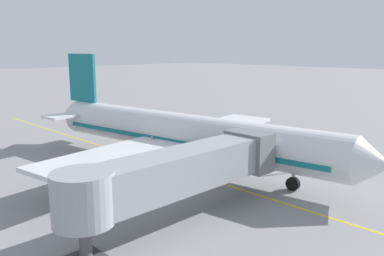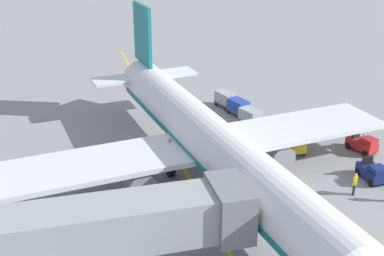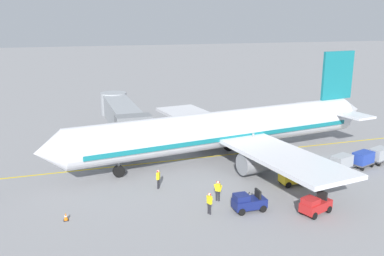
{
  "view_description": "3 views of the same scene",
  "coord_description": "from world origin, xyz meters",
  "px_view_note": "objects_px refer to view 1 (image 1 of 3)",
  "views": [
    {
      "loc": [
        24.57,
        26.65,
        11.29
      ],
      "look_at": [
        -2.72,
        -1.09,
        3.52
      ],
      "focal_mm": 37.66,
      "sensor_mm": 36.0,
      "label": 1
    },
    {
      "loc": [
        8.45,
        30.96,
        18.64
      ],
      "look_at": [
        -0.23,
        -1.73,
        4.06
      ],
      "focal_mm": 47.88,
      "sensor_mm": 36.0,
      "label": 2
    },
    {
      "loc": [
        -39.16,
        15.19,
        14.06
      ],
      "look_at": [
        1.59,
        1.78,
        2.86
      ],
      "focal_mm": 38.86,
      "sensor_mm": 36.0,
      "label": 3
    }
  ],
  "objects_px": {
    "baggage_tug_spare": "(255,135)",
    "baggage_cart_front": "(194,135)",
    "baggage_tug_lead": "(217,140)",
    "ground_crew_loader": "(289,163)",
    "baggage_cart_third_in_train": "(157,130)",
    "baggage_cart_second_in_train": "(172,132)",
    "ground_crew_wing_walker": "(299,147)",
    "baggage_cart_tail_end": "(142,127)",
    "parked_airliner": "(182,134)",
    "ground_crew_marshaller": "(277,148)",
    "baggage_tug_trailing": "(277,144)",
    "jet_bridge": "(178,171)"
  },
  "relations": [
    {
      "from": "jet_bridge",
      "to": "ground_crew_loader",
      "type": "distance_m",
      "value": 14.62
    },
    {
      "from": "baggage_tug_trailing",
      "to": "baggage_tug_spare",
      "type": "height_order",
      "value": "same"
    },
    {
      "from": "parked_airliner",
      "to": "ground_crew_wing_walker",
      "type": "height_order",
      "value": "parked_airliner"
    },
    {
      "from": "baggage_cart_front",
      "to": "ground_crew_marshaller",
      "type": "xyz_separation_m",
      "value": [
        -1.81,
        10.61,
        0.0
      ]
    },
    {
      "from": "jet_bridge",
      "to": "ground_crew_loader",
      "type": "height_order",
      "value": "jet_bridge"
    },
    {
      "from": "baggage_cart_tail_end",
      "to": "baggage_tug_lead",
      "type": "bearing_deg",
      "value": 101.28
    },
    {
      "from": "ground_crew_wing_walker",
      "to": "baggage_tug_lead",
      "type": "bearing_deg",
      "value": -71.27
    },
    {
      "from": "baggage_tug_spare",
      "to": "baggage_cart_tail_end",
      "type": "height_order",
      "value": "baggage_tug_spare"
    },
    {
      "from": "baggage_cart_third_in_train",
      "to": "ground_crew_loader",
      "type": "bearing_deg",
      "value": 86.72
    },
    {
      "from": "ground_crew_wing_walker",
      "to": "ground_crew_marshaller",
      "type": "height_order",
      "value": "same"
    },
    {
      "from": "parked_airliner",
      "to": "baggage_tug_lead",
      "type": "relative_size",
      "value": 14.87
    },
    {
      "from": "baggage_cart_tail_end",
      "to": "baggage_tug_spare",
      "type": "bearing_deg",
      "value": 121.19
    },
    {
      "from": "parked_airliner",
      "to": "ground_crew_marshaller",
      "type": "distance_m",
      "value": 10.67
    },
    {
      "from": "baggage_cart_third_in_train",
      "to": "baggage_cart_tail_end",
      "type": "height_order",
      "value": "same"
    },
    {
      "from": "baggage_tug_lead",
      "to": "parked_airliner",
      "type": "bearing_deg",
      "value": 19.2
    },
    {
      "from": "parked_airliner",
      "to": "baggage_cart_third_in_train",
      "type": "bearing_deg",
      "value": -119.26
    },
    {
      "from": "baggage_tug_lead",
      "to": "ground_crew_marshaller",
      "type": "relative_size",
      "value": 1.48
    },
    {
      "from": "parked_airliner",
      "to": "baggage_tug_trailing",
      "type": "bearing_deg",
      "value": 165.19
    },
    {
      "from": "jet_bridge",
      "to": "ground_crew_wing_walker",
      "type": "relative_size",
      "value": 10.04
    },
    {
      "from": "parked_airliner",
      "to": "baggage_tug_lead",
      "type": "xyz_separation_m",
      "value": [
        -8.29,
        -2.89,
        -2.47
      ]
    },
    {
      "from": "baggage_cart_second_in_train",
      "to": "ground_crew_marshaller",
      "type": "distance_m",
      "value": 13.92
    },
    {
      "from": "parked_airliner",
      "to": "baggage_cart_front",
      "type": "distance_m",
      "value": 9.89
    },
    {
      "from": "baggage_cart_front",
      "to": "baggage_tug_trailing",
      "type": "bearing_deg",
      "value": 114.88
    },
    {
      "from": "baggage_cart_second_in_train",
      "to": "ground_crew_marshaller",
      "type": "bearing_deg",
      "value": 100.66
    },
    {
      "from": "jet_bridge",
      "to": "baggage_tug_lead",
      "type": "bearing_deg",
      "value": -144.85
    },
    {
      "from": "baggage_cart_second_in_train",
      "to": "ground_crew_wing_walker",
      "type": "relative_size",
      "value": 1.76
    },
    {
      "from": "jet_bridge",
      "to": "ground_crew_marshaller",
      "type": "relative_size",
      "value": 10.04
    },
    {
      "from": "parked_airliner",
      "to": "baggage_tug_spare",
      "type": "relative_size",
      "value": 13.54
    },
    {
      "from": "baggage_cart_third_in_train",
      "to": "baggage_cart_second_in_train",
      "type": "bearing_deg",
      "value": 94.45
    },
    {
      "from": "baggage_tug_lead",
      "to": "baggage_cart_front",
      "type": "relative_size",
      "value": 0.84
    },
    {
      "from": "baggage_tug_spare",
      "to": "baggage_cart_front",
      "type": "distance_m",
      "value": 7.73
    },
    {
      "from": "baggage_tug_spare",
      "to": "ground_crew_loader",
      "type": "relative_size",
      "value": 1.63
    },
    {
      "from": "baggage_tug_trailing",
      "to": "baggage_cart_second_in_train",
      "type": "xyz_separation_m",
      "value": [
        4.99,
        -12.17,
        0.24
      ]
    },
    {
      "from": "baggage_cart_third_in_train",
      "to": "ground_crew_wing_walker",
      "type": "distance_m",
      "value": 18.45
    },
    {
      "from": "baggage_tug_spare",
      "to": "baggage_cart_third_in_train",
      "type": "distance_m",
      "value": 12.6
    },
    {
      "from": "baggage_cart_tail_end",
      "to": "baggage_cart_front",
      "type": "bearing_deg",
      "value": 100.48
    },
    {
      "from": "jet_bridge",
      "to": "ground_crew_loader",
      "type": "relative_size",
      "value": 10.04
    },
    {
      "from": "baggage_cart_front",
      "to": "ground_crew_loader",
      "type": "height_order",
      "value": "ground_crew_loader"
    },
    {
      "from": "baggage_tug_spare",
      "to": "baggage_cart_front",
      "type": "bearing_deg",
      "value": -36.4
    },
    {
      "from": "baggage_tug_lead",
      "to": "baggage_cart_third_in_train",
      "type": "relative_size",
      "value": 0.84
    },
    {
      "from": "baggage_tug_lead",
      "to": "baggage_cart_front",
      "type": "bearing_deg",
      "value": -76.63
    },
    {
      "from": "ground_crew_marshaller",
      "to": "baggage_tug_lead",
      "type": "bearing_deg",
      "value": -81.9
    },
    {
      "from": "baggage_cart_second_in_train",
      "to": "ground_crew_wing_walker",
      "type": "bearing_deg",
      "value": 106.71
    },
    {
      "from": "baggage_tug_lead",
      "to": "ground_crew_loader",
      "type": "distance_m",
      "value": 11.8
    },
    {
      "from": "baggage_cart_third_in_train",
      "to": "ground_crew_wing_walker",
      "type": "relative_size",
      "value": 1.76
    },
    {
      "from": "baggage_tug_lead",
      "to": "ground_crew_loader",
      "type": "height_order",
      "value": "ground_crew_loader"
    },
    {
      "from": "baggage_tug_trailing",
      "to": "baggage_cart_tail_end",
      "type": "relative_size",
      "value": 0.84
    },
    {
      "from": "baggage_cart_tail_end",
      "to": "parked_airliner",
      "type": "bearing_deg",
      "value": 66.94
    },
    {
      "from": "baggage_cart_third_in_train",
      "to": "baggage_cart_tail_end",
      "type": "relative_size",
      "value": 1.0
    },
    {
      "from": "ground_crew_wing_walker",
      "to": "parked_airliner",
      "type": "bearing_deg",
      "value": -28.25
    }
  ]
}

